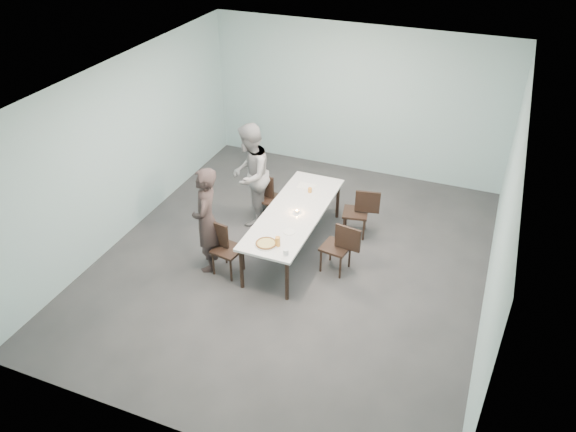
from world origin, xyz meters
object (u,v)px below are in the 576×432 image
at_px(water_tumbler, 286,252).
at_px(chair_near_right, 341,245).
at_px(chair_far_right, 360,210).
at_px(diner_near, 206,220).
at_px(diner_far, 250,175).
at_px(chair_near_left, 223,244).
at_px(pizza, 266,243).
at_px(beer_glass, 278,241).
at_px(table, 294,214).
at_px(side_plate, 289,232).
at_px(amber_tumbler, 310,190).
at_px(chair_far_left, 269,195).
at_px(tealight, 297,212).

bearing_deg(water_tumbler, chair_near_right, 56.19).
height_order(chair_far_right, diner_near, diner_near).
bearing_deg(diner_far, chair_near_left, -0.48).
distance_m(chair_near_left, pizza, 0.81).
xyz_separation_m(chair_near_right, diner_near, (-1.98, -0.64, 0.38)).
distance_m(chair_far_right, diner_near, 2.68).
distance_m(chair_near_left, beer_glass, 0.99).
bearing_deg(chair_far_right, chair_near_right, 79.44).
relative_size(table, chair_near_left, 2.99).
xyz_separation_m(diner_far, pizza, (0.99, -1.57, -0.16)).
distance_m(chair_near_left, diner_near, 0.47).
bearing_deg(table, side_plate, -76.04).
relative_size(chair_far_right, water_tumbler, 9.67).
relative_size(diner_near, amber_tumbler, 21.93).
bearing_deg(chair_far_right, beer_glass, 56.59).
relative_size(table, chair_near_right, 2.99).
xyz_separation_m(chair_near_right, side_plate, (-0.74, -0.31, 0.25)).
relative_size(table, side_plate, 14.47).
distance_m(table, amber_tumbler, 0.68).
relative_size(chair_far_left, diner_near, 0.50).
bearing_deg(beer_glass, diner_near, 177.53).
height_order(table, chair_near_left, chair_near_left).
distance_m(diner_far, side_plate, 1.66).
bearing_deg(table, amber_tumbler, 87.56).
xyz_separation_m(chair_near_left, diner_near, (-0.27, 0.02, 0.38)).
distance_m(diner_near, water_tumbler, 1.42).
relative_size(diner_far, pizza, 5.45).
distance_m(pizza, water_tumbler, 0.39).
xyz_separation_m(table, pizza, (-0.05, -1.01, 0.08)).
distance_m(table, chair_near_right, 0.95).
xyz_separation_m(side_plate, amber_tumbler, (-0.12, 1.26, 0.04)).
relative_size(diner_far, amber_tumbler, 23.18).
bearing_deg(chair_near_right, diner_far, -14.76).
bearing_deg(amber_tumbler, chair_far_right, 10.56).
height_order(table, chair_far_left, chair_far_left).
relative_size(pizza, tealight, 6.07).
xyz_separation_m(chair_far_left, beer_glass, (0.88, -1.68, 0.32)).
xyz_separation_m(chair_near_left, side_plate, (0.96, 0.36, 0.25)).
xyz_separation_m(chair_near_left, beer_glass, (0.94, -0.03, 0.32)).
distance_m(chair_near_right, chair_far_right, 1.11).
distance_m(chair_near_right, amber_tumbler, 1.31).
distance_m(side_plate, amber_tumbler, 1.26).
height_order(water_tumbler, tealight, water_tumbler).
height_order(chair_far_right, water_tumbler, chair_far_right).
distance_m(table, pizza, 1.01).
distance_m(chair_far_right, diner_far, 2.00).
relative_size(diner_near, side_plate, 9.74).
bearing_deg(water_tumbler, pizza, 160.86).
distance_m(side_plate, water_tumbler, 0.58).
distance_m(diner_near, beer_glass, 1.21).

